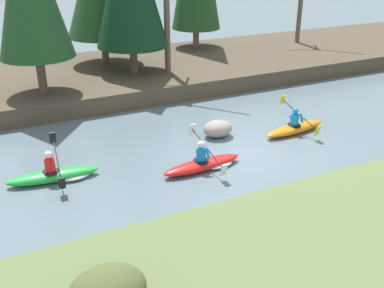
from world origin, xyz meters
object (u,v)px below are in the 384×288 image
(kayaker_trailing, at_px, (57,174))
(boulder_midstream, at_px, (218,129))
(kayaker_middle, at_px, (205,163))
(kayaker_lead, at_px, (295,127))

(kayaker_trailing, height_order, boulder_midstream, kayaker_trailing)
(kayaker_middle, height_order, kayaker_trailing, same)
(kayaker_middle, distance_m, boulder_midstream, 2.61)
(kayaker_middle, distance_m, kayaker_trailing, 4.56)
(kayaker_lead, height_order, boulder_midstream, kayaker_lead)
(kayaker_trailing, distance_m, boulder_midstream, 6.01)
(kayaker_lead, distance_m, kayaker_middle, 4.53)
(kayaker_lead, height_order, kayaker_middle, same)
(kayaker_trailing, bearing_deg, kayaker_lead, 3.83)
(kayaker_lead, relative_size, kayaker_trailing, 1.00)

